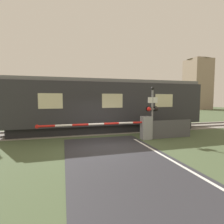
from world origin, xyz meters
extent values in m
plane|color=#475638|center=(0.00, 0.00, 0.00)|extent=(80.00, 80.00, 0.00)
cube|color=gray|center=(0.00, 4.27, 0.01)|extent=(36.00, 3.20, 0.03)
cube|color=#595451|center=(0.00, 3.55, 0.08)|extent=(36.00, 0.08, 0.10)
cube|color=#595451|center=(0.00, 4.99, 0.08)|extent=(36.00, 0.08, 0.10)
cube|color=black|center=(1.02, 4.27, 0.30)|extent=(13.03, 2.62, 0.60)
cube|color=#2D2D33|center=(1.02, 4.27, 2.06)|extent=(14.17, 3.09, 2.92)
cube|color=slate|center=(1.02, 4.27, 3.64)|extent=(13.88, 2.84, 0.24)
cube|color=beige|center=(4.91, 2.72, 2.28)|extent=(1.42, 0.02, 0.93)
cube|color=beige|center=(1.02, 2.72, 2.28)|extent=(1.42, 0.02, 0.93)
cube|color=beige|center=(-2.88, 2.72, 2.28)|extent=(1.42, 0.02, 0.93)
cube|color=gray|center=(2.59, 0.89, 0.69)|extent=(0.60, 0.44, 1.37)
cylinder|color=gray|center=(2.59, 0.89, 1.03)|extent=(0.16, 0.16, 0.18)
cylinder|color=red|center=(2.16, 0.89, 1.03)|extent=(0.86, 0.11, 0.11)
cylinder|color=white|center=(1.30, 0.89, 1.03)|extent=(0.86, 0.11, 0.11)
cylinder|color=red|center=(0.44, 0.89, 1.03)|extent=(0.86, 0.11, 0.11)
cylinder|color=white|center=(-0.42, 0.89, 1.03)|extent=(0.86, 0.11, 0.11)
cylinder|color=red|center=(-1.28, 0.89, 1.03)|extent=(0.86, 0.11, 0.11)
cylinder|color=white|center=(-2.14, 0.89, 1.03)|extent=(0.86, 0.11, 0.11)
cylinder|color=red|center=(-3.00, 0.89, 1.03)|extent=(0.86, 0.11, 0.11)
cylinder|color=red|center=(-3.44, 0.89, 1.03)|extent=(0.20, 0.02, 0.20)
cylinder|color=gray|center=(2.93, 0.80, 1.46)|extent=(0.11, 0.11, 2.92)
cube|color=gray|center=(2.93, 0.80, 1.81)|extent=(0.62, 0.07, 0.07)
sphere|color=red|center=(2.68, 0.75, 1.81)|extent=(0.24, 0.24, 0.24)
sphere|color=black|center=(3.17, 0.75, 1.81)|extent=(0.24, 0.24, 0.24)
cylinder|color=black|center=(2.68, 0.86, 1.81)|extent=(0.30, 0.06, 0.30)
cylinder|color=black|center=(3.17, 0.86, 1.81)|extent=(0.30, 0.06, 0.30)
cube|color=white|center=(2.93, 0.76, 2.34)|extent=(0.61, 0.02, 0.34)
sphere|color=black|center=(2.93, 0.80, 3.02)|extent=(0.18, 0.18, 0.18)
cube|color=gray|center=(27.45, 24.89, 5.59)|extent=(4.68, 4.68, 11.19)
cone|color=brown|center=(27.45, 24.89, 11.59)|extent=(5.14, 5.14, 0.80)
cube|color=#4C4C51|center=(4.27, 0.80, 0.55)|extent=(2.72, 0.06, 1.10)
camera|label=1|loc=(-2.15, -8.47, 2.43)|focal=28.00mm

